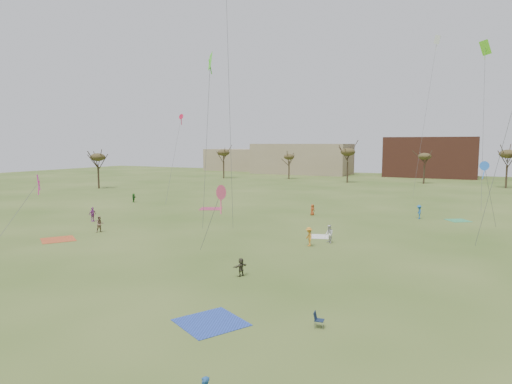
% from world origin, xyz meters
% --- Properties ---
extents(ground, '(260.00, 260.00, 0.00)m').
position_xyz_m(ground, '(0.00, 0.00, 0.00)').
color(ground, '#335019').
rests_on(ground, ground).
extents(spectator_fore_b, '(1.05, 1.12, 1.84)m').
position_xyz_m(spectator_fore_b, '(-19.60, 11.31, 0.92)').
color(spectator_fore_b, '#826453').
rests_on(spectator_fore_b, ground).
extents(spectator_fore_c, '(0.86, 1.37, 1.41)m').
position_xyz_m(spectator_fore_c, '(2.95, 3.64, 0.70)').
color(spectator_fore_c, '#4C4736').
rests_on(spectator_fore_c, ground).
extents(flyer_mid_b, '(1.30, 1.39, 1.88)m').
position_xyz_m(flyer_mid_b, '(4.07, 15.50, 0.94)').
color(flyer_mid_b, orange).
rests_on(flyer_mid_b, ground).
extents(spectator_mid_d, '(0.51, 1.12, 1.87)m').
position_xyz_m(spectator_mid_d, '(-25.78, 16.02, 0.93)').
color(spectator_mid_d, '#AF49AA').
rests_on(spectator_mid_d, ground).
extents(spectator_mid_e, '(1.12, 1.15, 1.86)m').
position_xyz_m(spectator_mid_e, '(5.45, 17.67, 0.93)').
color(spectator_mid_e, silver).
rests_on(spectator_mid_e, ground).
extents(flyer_far_a, '(0.90, 1.47, 1.51)m').
position_xyz_m(flyer_far_a, '(-34.37, 33.18, 0.75)').
color(flyer_far_a, '#246722').
rests_on(flyer_far_a, ground).
extents(flyer_far_b, '(0.74, 0.89, 1.54)m').
position_xyz_m(flyer_far_b, '(-2.10, 33.77, 0.77)').
color(flyer_far_b, '#B5481F').
rests_on(flyer_far_b, ground).
extents(flyer_far_c, '(0.97, 1.33, 1.85)m').
position_xyz_m(flyer_far_c, '(11.69, 37.48, 0.93)').
color(flyer_far_c, '#2363A0').
rests_on(flyer_far_c, ground).
extents(blanket_red, '(4.48, 4.48, 0.03)m').
position_xyz_m(blanket_red, '(-20.46, 6.33, 0.00)').
color(blanket_red, '#C35027').
rests_on(blanket_red, ground).
extents(blanket_blue, '(4.56, 4.56, 0.03)m').
position_xyz_m(blanket_blue, '(5.73, -4.93, 0.00)').
color(blanket_blue, '#2745AB').
rests_on(blanket_blue, ground).
extents(blanket_cream, '(3.01, 3.01, 0.03)m').
position_xyz_m(blanket_cream, '(3.62, 20.25, 0.00)').
color(blanket_cream, white).
rests_on(blanket_cream, ground).
extents(blanket_plum, '(4.48, 4.48, 0.03)m').
position_xyz_m(blanket_plum, '(-18.25, 32.58, 0.00)').
color(blanket_plum, '#A33254').
rests_on(blanket_plum, ground).
extents(blanket_olive, '(3.65, 3.65, 0.03)m').
position_xyz_m(blanket_olive, '(16.48, 38.17, 0.00)').
color(blanket_olive, '#389B61').
rests_on(blanket_olive, ground).
extents(camp_chair_center, '(0.61, 0.58, 0.87)m').
position_xyz_m(camp_chair_center, '(11.37, -2.82, 0.26)').
color(camp_chair_center, '#152139').
rests_on(camp_chair_center, ground).
extents(kites_aloft, '(50.82, 69.36, 27.82)m').
position_xyz_m(kites_aloft, '(2.61, 30.57, 22.07)').
color(kites_aloft, silver).
rests_on(kites_aloft, ground).
extents(tree_line, '(117.44, 49.32, 8.91)m').
position_xyz_m(tree_line, '(-2.85, 79.12, 7.09)').
color(tree_line, '#3A2B1E').
rests_on(tree_line, ground).
extents(building_tan, '(32.00, 14.00, 10.00)m').
position_xyz_m(building_tan, '(-35.00, 115.00, 5.00)').
color(building_tan, '#937F60').
rests_on(building_tan, ground).
extents(building_brick, '(26.00, 16.00, 12.00)m').
position_xyz_m(building_brick, '(5.00, 120.00, 6.00)').
color(building_brick, brown).
rests_on(building_brick, ground).
extents(building_tan_west, '(20.00, 12.00, 8.00)m').
position_xyz_m(building_tan_west, '(-65.00, 122.00, 4.00)').
color(building_tan_west, '#937F60').
rests_on(building_tan_west, ground).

